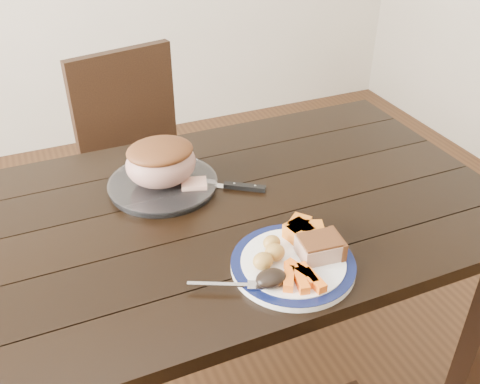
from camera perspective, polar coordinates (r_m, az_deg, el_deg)
name	(u,v)px	position (r m, az deg, el deg)	size (l,w,h in m)	color
dining_table	(211,237)	(1.49, -3.15, -4.87)	(1.60, 0.90, 0.75)	black
chair_far	(142,159)	(2.15, -10.37, 3.53)	(0.50, 0.51, 0.93)	black
dinner_plate	(293,265)	(1.25, 5.66, -7.74)	(0.29, 0.29, 0.02)	white
plate_rim	(293,262)	(1.25, 5.68, -7.45)	(0.29, 0.29, 0.02)	#0B1138
serving_platter	(163,185)	(1.53, -8.21, 0.71)	(0.30, 0.30, 0.02)	white
pork_slice	(319,248)	(1.25, 8.46, -5.93)	(0.10, 0.08, 0.04)	tan
roasted_potatoes	(270,253)	(1.23, 3.20, -6.51)	(0.09, 0.09, 0.04)	gold
carrot_batons	(302,277)	(1.19, 6.61, -8.99)	(0.09, 0.11, 0.02)	orange
pumpkin_wedges	(302,230)	(1.30, 6.62, -4.10)	(0.10, 0.10, 0.04)	orange
dark_mushroom	(271,278)	(1.17, 3.35, -9.16)	(0.07, 0.05, 0.03)	black
fork	(234,285)	(1.18, -0.65, -9.91)	(0.17, 0.09, 0.00)	silver
roast_joint	(161,163)	(1.50, -8.42, 3.04)	(0.20, 0.17, 0.13)	#A77366
cut_slice	(194,184)	(1.50, -4.92, 0.83)	(0.07, 0.06, 0.02)	tan
carving_knife	(231,186)	(1.52, -0.96, 0.65)	(0.28, 0.20, 0.01)	silver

